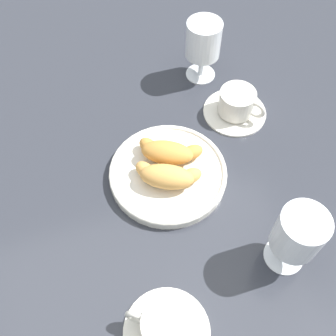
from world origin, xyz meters
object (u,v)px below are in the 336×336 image
at_px(coffee_cup_far, 166,328).
at_px(juice_glass_left, 203,42).
at_px(pastry_plate, 168,173).
at_px(croissant_small, 169,151).
at_px(juice_glass_right, 298,235).
at_px(croissant_large, 167,176).
at_px(coffee_cup_near, 237,105).

xyz_separation_m(coffee_cup_far, juice_glass_left, (0.25, 0.51, 0.07)).
xyz_separation_m(pastry_plate, juice_glass_left, (0.16, 0.24, 0.08)).
distance_m(pastry_plate, coffee_cup_far, 0.28).
bearing_deg(coffee_cup_far, croissant_small, 71.01).
height_order(croissant_small, coffee_cup_far, croissant_small).
bearing_deg(juice_glass_right, croissant_large, 127.53).
distance_m(croissant_large, coffee_cup_far, 0.26).
xyz_separation_m(coffee_cup_far, juice_glass_right, (0.23, 0.05, 0.07)).
distance_m(croissant_large, coffee_cup_near, 0.24).
distance_m(pastry_plate, coffee_cup_near, 0.22).
relative_size(pastry_plate, juice_glass_right, 1.62).
relative_size(pastry_plate, croissant_large, 1.84).
bearing_deg(pastry_plate, croissant_large, -111.89).
height_order(coffee_cup_near, juice_glass_right, juice_glass_right).
distance_m(croissant_large, croissant_small, 0.05).
bearing_deg(croissant_large, coffee_cup_far, -108.26).
relative_size(croissant_large, coffee_cup_far, 0.91).
xyz_separation_m(croissant_small, coffee_cup_far, (-0.10, -0.30, -0.01)).
height_order(coffee_cup_far, juice_glass_left, juice_glass_left).
relative_size(croissant_large, juice_glass_left, 0.88).
xyz_separation_m(croissant_large, juice_glass_left, (0.17, 0.27, 0.05)).
bearing_deg(coffee_cup_near, croissant_small, -155.19).
height_order(croissant_small, juice_glass_left, juice_glass_left).
bearing_deg(juice_glass_right, juice_glass_left, 87.56).
bearing_deg(croissant_large, croissant_small, 67.50).
relative_size(juice_glass_left, juice_glass_right, 1.00).
distance_m(coffee_cup_far, juice_glass_left, 0.58).
xyz_separation_m(coffee_cup_near, juice_glass_right, (-0.05, -0.33, 0.07)).
height_order(pastry_plate, coffee_cup_near, coffee_cup_near).
distance_m(coffee_cup_near, coffee_cup_far, 0.47).
relative_size(pastry_plate, juice_glass_left, 1.62).
xyz_separation_m(croissant_small, juice_glass_right, (0.13, -0.24, 0.05)).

